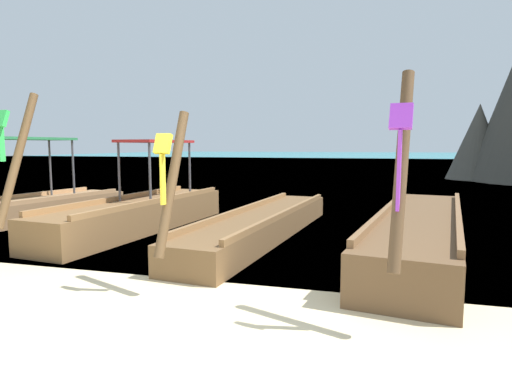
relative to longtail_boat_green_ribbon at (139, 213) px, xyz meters
The scene contains 5 objects.
ground 5.38m from the longtail_boat_green_ribbon, 58.77° to the right, with size 120.00×120.00×0.00m, color beige.
sea_water 57.24m from the longtail_boat_green_ribbon, 87.21° to the left, with size 120.00×120.00×0.00m, color teal.
longtail_boat_green_ribbon is the anchor object (origin of this frame).
longtail_boat_yellow_ribbon 2.69m from the longtail_boat_green_ribbon, ahead, with size 1.64×6.74×2.22m.
longtail_boat_violet_ribbon 5.55m from the longtail_boat_green_ribbon, ahead, with size 2.23×6.95×2.54m.
Camera 1 is at (1.95, -3.37, 1.78)m, focal length 30.04 mm.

